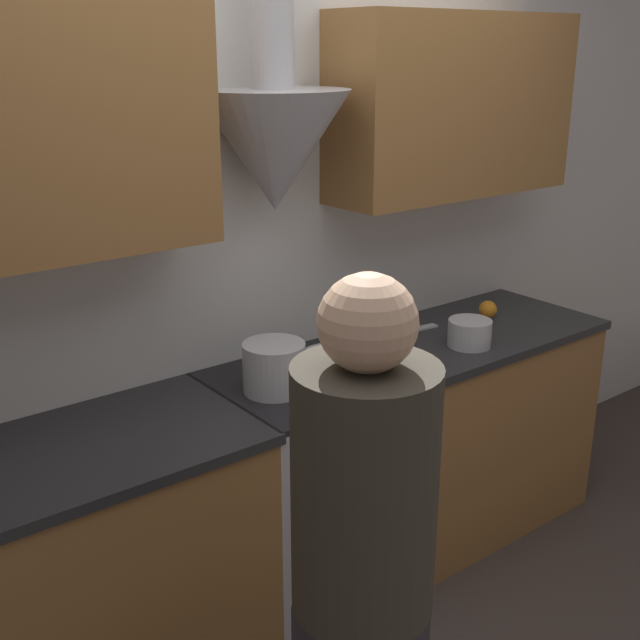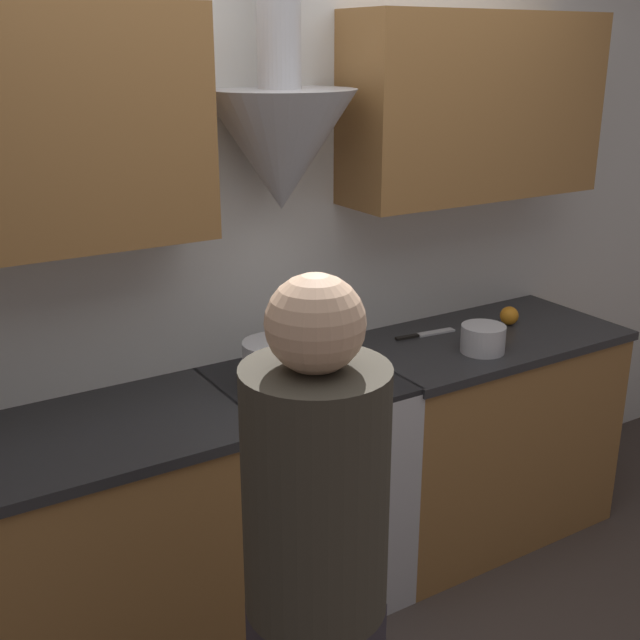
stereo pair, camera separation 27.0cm
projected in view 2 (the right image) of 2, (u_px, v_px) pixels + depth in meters
The scene contains 11 objects.
ground_plane at pixel (356, 640), 2.88m from camera, with size 12.00×12.00×0.00m, color #423833.
wall_back at pixel (248, 209), 2.86m from camera, with size 8.40×0.53×2.60m.
counter_left at pixel (9, 583), 2.48m from camera, with size 1.55×0.62×0.90m.
counter_right at pixel (478, 432), 3.45m from camera, with size 1.14×0.62×0.90m.
stove_range at pixel (306, 487), 3.02m from camera, with size 0.62×0.60×0.90m.
stock_pot at pixel (274, 366), 2.75m from camera, with size 0.22×0.22×0.17m.
mixing_bowl at pixel (338, 362), 2.93m from camera, with size 0.23×0.23×0.07m.
orange_fruit at pixel (509, 316), 3.41m from camera, with size 0.08×0.08×0.08m.
saucepan at pixel (483, 339), 3.10m from camera, with size 0.17×0.17×0.11m.
chefs_knife at pixel (426, 334), 3.29m from camera, with size 0.28×0.06×0.01m.
person_foreground_left at pixel (316, 574), 1.83m from camera, with size 0.33×0.33×1.60m.
Camera 2 is at (-1.35, -1.93, 2.03)m, focal length 45.00 mm.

